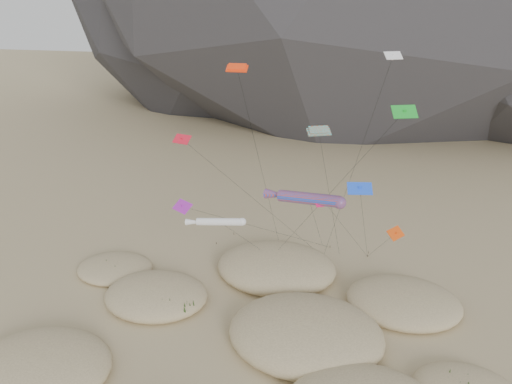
% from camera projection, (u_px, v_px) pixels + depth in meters
% --- Properties ---
extents(ground, '(500.00, 500.00, 0.00)m').
position_uv_depth(ground, '(248.00, 364.00, 47.39)').
color(ground, '#CCB789').
rests_on(ground, ground).
extents(dunes, '(49.86, 39.13, 4.27)m').
position_uv_depth(dunes, '(262.00, 328.00, 51.40)').
color(dunes, '#CCB789').
rests_on(dunes, ground).
extents(dune_grass, '(42.26, 26.52, 1.43)m').
position_uv_depth(dune_grass, '(245.00, 336.00, 49.97)').
color(dune_grass, black).
rests_on(dune_grass, ground).
extents(kite_stakes, '(21.03, 7.23, 0.30)m').
position_uv_depth(kite_stakes, '(301.00, 251.00, 68.14)').
color(kite_stakes, '#3F2D1E').
rests_on(kite_stakes, ground).
extents(rainbow_tube_kite, '(8.76, 18.18, 14.64)m').
position_uv_depth(rainbow_tube_kite, '(306.00, 198.00, 50.21)').
color(rainbow_tube_kite, red).
rests_on(rainbow_tube_kite, ground).
extents(white_tube_kite, '(7.06, 12.65, 11.02)m').
position_uv_depth(white_tube_kite, '(217.00, 222.00, 52.72)').
color(white_tube_kite, white).
rests_on(white_tube_kite, ground).
extents(orange_parafoil, '(4.00, 11.27, 26.21)m').
position_uv_depth(orange_parafoil, '(238.00, 72.00, 51.22)').
color(orange_parafoil, '#FF360D').
rests_on(orange_parafoil, ground).
extents(multi_parafoil, '(3.75, 11.66, 20.18)m').
position_uv_depth(multi_parafoil, '(319.00, 133.00, 51.37)').
color(multi_parafoil, red).
rests_on(multi_parafoil, ground).
extents(delta_kites, '(25.78, 21.24, 27.59)m').
position_uv_depth(delta_kites, '(311.00, 172.00, 50.18)').
color(delta_kites, red).
rests_on(delta_kites, ground).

